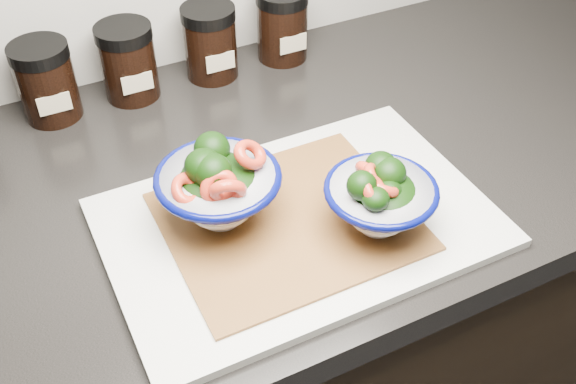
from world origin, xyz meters
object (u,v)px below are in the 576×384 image
cutting_board (298,223)px  spice_jar_e (282,25)px  spice_jar_b (46,81)px  bowl_right (380,198)px  spice_jar_d (210,42)px  bowl_left (218,187)px  spice_jar_c (128,62)px

cutting_board → spice_jar_e: size_ratio=3.98×
cutting_board → spice_jar_b: spice_jar_b is taller
bowl_right → spice_jar_d: bearing=95.7°
bowl_right → cutting_board: bearing=145.0°
cutting_board → bowl_right: bowl_right is taller
bowl_left → spice_jar_e: size_ratio=1.29×
spice_jar_d → cutting_board: bearing=-95.5°
bowl_right → spice_jar_b: 0.50m
bowl_left → spice_jar_d: 0.34m
bowl_left → cutting_board: bearing=-26.4°
spice_jar_b → spice_jar_e: bearing=0.0°
bowl_left → spice_jar_c: bearing=92.0°
cutting_board → spice_jar_c: size_ratio=3.98×
spice_jar_c → spice_jar_d: size_ratio=1.00×
cutting_board → spice_jar_d: spice_jar_d is taller
spice_jar_e → spice_jar_d: bearing=180.0°
cutting_board → bowl_right: 0.11m
spice_jar_c → spice_jar_e: same height
bowl_right → spice_jar_b: (-0.29, 0.41, -0.00)m
spice_jar_b → spice_jar_c: 0.12m
cutting_board → spice_jar_b: bearing=120.3°
cutting_board → spice_jar_e: 0.40m
bowl_right → spice_jar_b: size_ratio=1.15×
spice_jar_c → spice_jar_d: same height
bowl_left → spice_jar_e: bearing=53.4°
cutting_board → spice_jar_e: bearing=66.6°
spice_jar_c → bowl_left: bearing=-88.0°
bowl_left → spice_jar_b: bearing=111.9°
bowl_left → spice_jar_c: size_ratio=1.29×
bowl_right → spice_jar_b: bearing=124.7°
spice_jar_c → spice_jar_d: (0.13, 0.00, 0.00)m
bowl_left → bowl_right: size_ratio=1.12×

